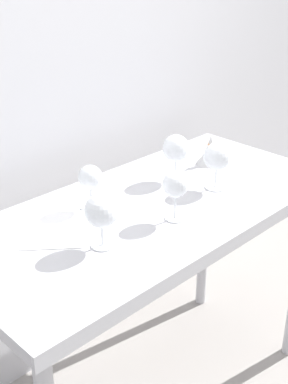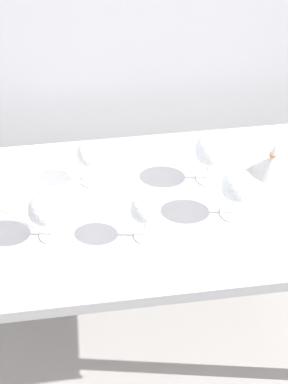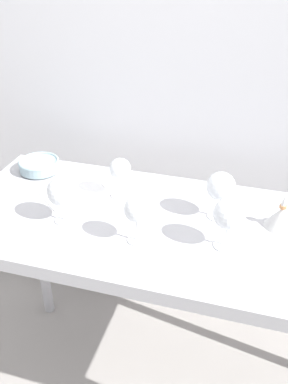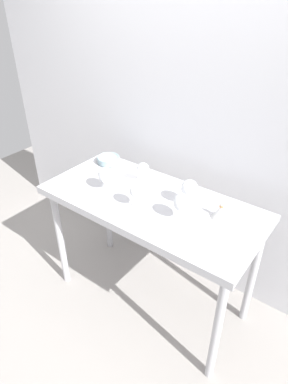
% 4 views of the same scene
% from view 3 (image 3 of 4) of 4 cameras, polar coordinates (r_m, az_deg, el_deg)
% --- Properties ---
extents(ground_plane, '(6.00, 6.00, 0.00)m').
position_cam_3_polar(ground_plane, '(2.15, 0.84, -23.65)').
color(ground_plane, '#99948F').
extents(back_wall, '(3.80, 0.04, 2.60)m').
position_cam_3_polar(back_wall, '(1.76, 5.64, 16.13)').
color(back_wall, silver).
rests_on(back_wall, ground_plane).
extents(steel_counter, '(1.40, 0.65, 0.90)m').
position_cam_3_polar(steel_counter, '(1.56, 1.01, -7.01)').
color(steel_counter, '#B3B3B8').
rests_on(steel_counter, ground_plane).
extents(wine_glass_far_left, '(0.08, 0.08, 0.15)m').
position_cam_3_polar(wine_glass_far_left, '(1.58, -3.20, 2.90)').
color(wine_glass_far_left, white).
rests_on(wine_glass_far_left, steel_counter).
extents(wine_glass_near_center, '(0.09, 0.09, 0.17)m').
position_cam_3_polar(wine_glass_near_center, '(1.34, -0.91, -2.46)').
color(wine_glass_near_center, white).
rests_on(wine_glass_near_center, steel_counter).
extents(wine_glass_near_right, '(0.10, 0.10, 0.17)m').
position_cam_3_polar(wine_glass_near_right, '(1.34, 11.18, -3.02)').
color(wine_glass_near_right, white).
rests_on(wine_glass_near_right, steel_counter).
extents(wine_glass_near_left, '(0.10, 0.10, 0.17)m').
position_cam_3_polar(wine_glass_near_left, '(1.46, -10.86, -0.08)').
color(wine_glass_near_left, white).
rests_on(wine_glass_near_left, steel_counter).
extents(wine_glass_far_right, '(0.10, 0.10, 0.17)m').
position_cam_3_polar(wine_glass_far_right, '(1.47, 10.13, 0.59)').
color(wine_glass_far_right, white).
rests_on(wine_glass_far_right, steel_counter).
extents(tasting_sheet_upper, '(0.29, 0.30, 0.00)m').
position_cam_3_polar(tasting_sheet_upper, '(1.67, -9.28, -0.00)').
color(tasting_sheet_upper, white).
rests_on(tasting_sheet_upper, steel_counter).
extents(tasting_bowl, '(0.17, 0.17, 0.05)m').
position_cam_3_polar(tasting_bowl, '(1.84, -13.71, 3.50)').
color(tasting_bowl, '#4C4C4C').
rests_on(tasting_bowl, steel_counter).
extents(decanter_funnel, '(0.11, 0.11, 0.12)m').
position_cam_3_polar(decanter_funnel, '(1.52, 17.69, -3.15)').
color(decanter_funnel, beige).
rests_on(decanter_funnel, steel_counter).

